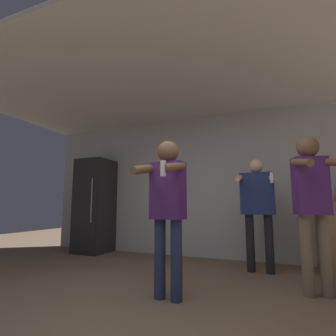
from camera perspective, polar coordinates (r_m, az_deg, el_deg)
wall_back at (r=4.77m, az=10.23°, el=-3.58°), size 7.00×0.06×2.55m
ceiling_slab at (r=3.70m, az=4.38°, el=18.60°), size 7.00×3.46×0.05m
refrigerator at (r=5.46m, az=-15.68°, el=-7.80°), size 0.61×0.68×1.82m
bottle_brown_liquor at (r=4.37m, az=31.98°, el=-4.58°), size 0.08×0.08×0.29m
person_woman_foreground at (r=2.69m, az=-0.14°, el=-7.06°), size 0.43×0.55×1.59m
person_man_side at (r=3.16m, az=28.83°, el=-5.38°), size 0.49×0.58×1.66m
person_spectator_back at (r=3.94m, az=18.94°, el=-7.07°), size 0.51×0.45×1.57m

